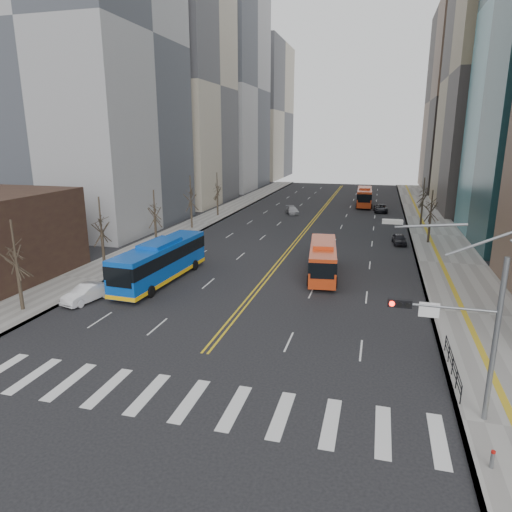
# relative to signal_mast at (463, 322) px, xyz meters

# --- Properties ---
(ground) EXTENTS (220.00, 220.00, 0.00)m
(ground) POSITION_rel_signal_mast_xyz_m (-13.77, -2.00, -4.86)
(ground) COLOR black
(sidewalk_right) EXTENTS (7.00, 130.00, 0.15)m
(sidewalk_right) POSITION_rel_signal_mast_xyz_m (3.73, 43.00, -4.78)
(sidewalk_right) COLOR gray
(sidewalk_right) RESTS_ON ground
(sidewalk_left) EXTENTS (5.00, 130.00, 0.15)m
(sidewalk_left) POSITION_rel_signal_mast_xyz_m (-30.27, 43.00, -4.78)
(sidewalk_left) COLOR gray
(sidewalk_left) RESTS_ON ground
(crosswalk) EXTENTS (26.70, 4.00, 0.01)m
(crosswalk) POSITION_rel_signal_mast_xyz_m (-13.77, -2.00, -4.85)
(crosswalk) COLOR silver
(crosswalk) RESTS_ON ground
(centerline) EXTENTS (0.55, 100.00, 0.01)m
(centerline) POSITION_rel_signal_mast_xyz_m (-13.77, 53.00, -4.85)
(centerline) COLOR gold
(centerline) RESTS_ON ground
(office_towers) EXTENTS (83.00, 134.00, 58.00)m
(office_towers) POSITION_rel_signal_mast_xyz_m (-13.64, 66.51, 19.07)
(office_towers) COLOR gray
(office_towers) RESTS_ON ground
(signal_mast) EXTENTS (5.37, 0.37, 9.39)m
(signal_mast) POSITION_rel_signal_mast_xyz_m (0.00, 0.00, 0.00)
(signal_mast) COLOR gray
(signal_mast) RESTS_ON ground
(pedestrian_railing) EXTENTS (0.06, 6.06, 1.02)m
(pedestrian_railing) POSITION_rel_signal_mast_xyz_m (0.53, 4.00, -4.03)
(pedestrian_railing) COLOR black
(pedestrian_railing) RESTS_ON sidewalk_right
(street_trees) EXTENTS (35.20, 47.20, 7.60)m
(street_trees) POSITION_rel_signal_mast_xyz_m (-20.94, 32.55, 0.02)
(street_trees) COLOR #31281E
(street_trees) RESTS_ON ground
(blue_bus) EXTENTS (3.52, 13.21, 3.78)m
(blue_bus) POSITION_rel_signal_mast_xyz_m (-22.88, 15.57, -2.87)
(blue_bus) COLOR #0B49B3
(blue_bus) RESTS_ON ground
(red_bus_near) EXTENTS (3.60, 10.59, 3.31)m
(red_bus_near) POSITION_rel_signal_mast_xyz_m (-8.77, 21.01, -3.01)
(red_bus_near) COLOR #BF3814
(red_bus_near) RESTS_ON ground
(red_bus_far) EXTENTS (3.10, 11.31, 3.56)m
(red_bus_far) POSITION_rel_signal_mast_xyz_m (-6.69, 67.82, -2.88)
(red_bus_far) COLOR #BF3814
(red_bus_far) RESTS_ON ground
(car_white) EXTENTS (2.41, 4.49, 1.41)m
(car_white) POSITION_rel_signal_mast_xyz_m (-26.27, 9.08, -4.15)
(car_white) COLOR silver
(car_white) RESTS_ON ground
(car_dark_mid) EXTENTS (1.88, 3.88, 1.28)m
(car_dark_mid) POSITION_rel_signal_mast_xyz_m (-1.27, 36.64, -4.22)
(car_dark_mid) COLOR black
(car_dark_mid) RESTS_ON ground
(car_silver) EXTENTS (3.28, 4.66, 1.25)m
(car_silver) POSITION_rel_signal_mast_xyz_m (-18.17, 55.27, -4.23)
(car_silver) COLOR #A5A4AA
(car_silver) RESTS_ON ground
(car_dark_far) EXTENTS (2.45, 4.92, 1.34)m
(car_dark_far) POSITION_rel_signal_mast_xyz_m (-3.60, 61.22, -4.19)
(car_dark_far) COLOR black
(car_dark_far) RESTS_ON ground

